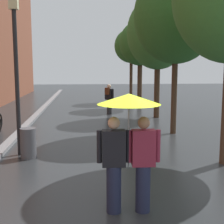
# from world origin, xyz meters

# --- Properties ---
(ground_plane) EXTENTS (80.00, 80.00, 0.00)m
(ground_plane) POSITION_xyz_m (0.00, 0.00, 0.00)
(ground_plane) COLOR #26282B
(kerb_strip) EXTENTS (0.30, 36.00, 0.12)m
(kerb_strip) POSITION_xyz_m (-3.20, 10.00, 0.06)
(kerb_strip) COLOR slate
(kerb_strip) RESTS_ON ground
(street_tree_1) EXTENTS (3.11, 3.11, 6.15)m
(street_tree_1) POSITION_xyz_m (2.67, 6.32, 4.38)
(street_tree_1) COLOR #473323
(street_tree_1) RESTS_ON ground
(street_tree_2) EXTENTS (3.04, 3.04, 5.94)m
(street_tree_2) POSITION_xyz_m (2.89, 10.09, 4.15)
(street_tree_2) COLOR #473323
(street_tree_2) RESTS_ON ground
(street_tree_3) EXTENTS (2.54, 2.54, 5.29)m
(street_tree_3) POSITION_xyz_m (2.68, 13.86, 3.91)
(street_tree_3) COLOR #473323
(street_tree_3) RESTS_ON ground
(street_tree_4) EXTENTS (2.38, 2.38, 5.17)m
(street_tree_4) POSITION_xyz_m (2.61, 17.00, 3.95)
(street_tree_4) COLOR #473323
(street_tree_4) RESTS_ON ground
(couple_under_umbrella) EXTENTS (1.10, 1.09, 2.10)m
(couple_under_umbrella) POSITION_xyz_m (0.05, -0.05, 1.38)
(couple_under_umbrella) COLOR #1E233D
(couple_under_umbrella) RESTS_ON ground
(street_lamp_post) EXTENTS (0.24, 0.24, 4.41)m
(street_lamp_post) POSITION_xyz_m (-2.60, 3.79, 2.57)
(street_lamp_post) COLOR black
(street_lamp_post) RESTS_ON ground
(litter_bin) EXTENTS (0.44, 0.44, 0.85)m
(litter_bin) POSITION_xyz_m (-2.29, 3.45, 0.42)
(litter_bin) COLOR #4C4C51
(litter_bin) RESTS_ON ground
(pedestrian_walking_midground) EXTENTS (0.47, 0.46, 1.60)m
(pedestrian_walking_midground) POSITION_xyz_m (0.59, 11.37, 0.86)
(pedestrian_walking_midground) COLOR #2D2D33
(pedestrian_walking_midground) RESTS_ON ground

